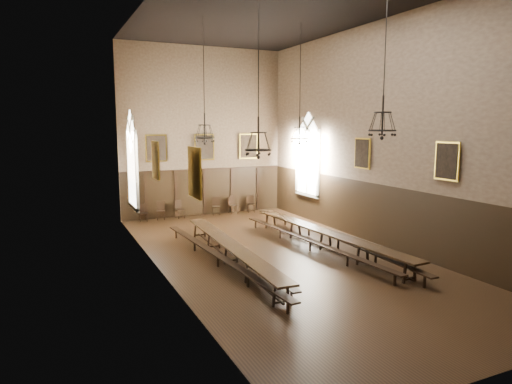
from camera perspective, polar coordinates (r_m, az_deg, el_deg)
floor at (r=17.29m, az=3.16°, el=-8.11°), size 9.00×18.00×0.02m
ceiling at (r=17.08m, az=3.43°, el=22.32°), size 9.00×18.00×0.02m
wall_back at (r=24.89m, az=-6.60°, el=7.44°), size 9.00×0.02×9.00m
wall_left at (r=15.00m, az=-12.21°, el=6.68°), size 0.02×18.00×9.00m
wall_right at (r=19.12m, az=15.39°, el=6.91°), size 0.02×18.00×9.00m
wainscot_panelling at (r=16.98m, az=3.20°, el=-4.02°), size 9.00×18.00×2.50m
table_left at (r=16.38m, az=-3.16°, el=-7.70°), size 1.03×9.22×0.72m
table_right at (r=18.35m, az=8.69°, el=-5.96°), size 1.28×9.65×0.75m
bench_left_outer at (r=16.07m, az=-4.79°, el=-8.33°), size 0.90×9.89×0.45m
bench_left_inner at (r=16.72m, az=-1.84°, el=-7.72°), size 0.81×9.08×0.41m
bench_right_inner at (r=18.09m, az=6.78°, el=-6.46°), size 0.96×9.70×0.44m
bench_right_outer at (r=18.51m, az=10.25°, el=-6.13°), size 0.68×10.32×0.46m
chair_0 at (r=24.06m, az=-13.87°, el=-2.95°), size 0.43×0.43×0.86m
chair_1 at (r=24.26m, az=-11.81°, el=-2.72°), size 0.51×0.51×0.96m
chair_2 at (r=24.45m, az=-9.53°, el=-2.58°), size 0.51×0.51×0.94m
chair_4 at (r=25.10m, az=-5.00°, el=-2.20°), size 0.53×0.53×0.96m
chair_5 at (r=25.41m, az=-2.91°, el=-2.04°), size 0.45×0.45×0.96m
chair_6 at (r=25.75m, az=-0.65°, el=-1.92°), size 0.49×0.49×0.92m
chandelier_back_left at (r=18.14m, az=-6.43°, el=7.81°), size 0.79×0.79×4.76m
chandelier_back_right at (r=19.37m, az=5.46°, el=7.74°), size 0.75×0.75×4.82m
chandelier_front_left at (r=13.62m, az=0.30°, el=6.78°), size 0.80×0.80×4.98m
chandelier_front_right at (r=15.59m, az=15.52°, el=8.45°), size 0.91×0.91×4.44m
portrait_back_0 at (r=24.10m, az=-12.37°, el=5.37°), size 1.10×0.12×1.40m
portrait_back_1 at (r=24.80m, az=-6.47°, el=5.59°), size 1.10×0.12×1.40m
portrait_back_2 at (r=25.73m, az=-0.94°, el=5.74°), size 1.10×0.12×1.40m
portrait_left_0 at (r=16.04m, az=-12.45°, el=3.92°), size 0.12×1.00×1.30m
portrait_left_1 at (r=11.70m, az=-7.68°, el=2.43°), size 0.12×1.00×1.30m
portrait_right_0 at (r=19.85m, az=13.15°, el=4.72°), size 0.12×1.00×1.30m
portrait_right_1 at (r=16.54m, az=22.77°, el=3.59°), size 0.12×1.00×1.30m
window_right at (r=23.60m, az=6.49°, el=4.72°), size 0.20×2.20×4.60m
window_left at (r=20.46m, az=-15.29°, el=3.91°), size 0.20×2.20×4.60m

